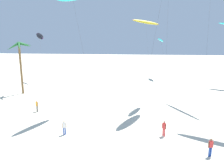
% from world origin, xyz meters
% --- Properties ---
extents(palm_tree_3, '(4.77, 4.18, 9.82)m').
position_xyz_m(palm_tree_3, '(-17.70, 35.87, 8.01)').
color(palm_tree_3, brown).
rests_on(palm_tree_3, ground).
extents(flying_kite_0, '(5.68, 9.25, 12.33)m').
position_xyz_m(flying_kite_0, '(-20.12, 49.34, 11.08)').
color(flying_kite_0, black).
rests_on(flying_kite_0, ground).
extents(flying_kite_2, '(7.76, 9.92, 16.16)m').
position_xyz_m(flying_kite_2, '(5.80, 61.26, 15.04)').
color(flying_kite_2, yellow).
rests_on(flying_kite_2, ground).
extents(flying_kite_10, '(3.25, 5.73, 10.81)m').
position_xyz_m(flying_kite_10, '(9.73, 57.14, 10.08)').
color(flying_kite_10, '#19B2B7').
rests_on(flying_kite_10, ground).
extents(person_foreground_walker, '(0.49, 0.27, 1.70)m').
position_xyz_m(person_foreground_walker, '(10.82, 16.86, 0.94)').
color(person_foreground_walker, '#284CA3').
rests_on(person_foreground_walker, ground).
extents(person_near_right, '(0.47, 0.31, 1.65)m').
position_xyz_m(person_near_right, '(-3.47, 19.41, 0.90)').
color(person_near_right, '#284CA3').
rests_on(person_near_right, ground).
extents(person_mid_field, '(0.46, 0.31, 1.71)m').
position_xyz_m(person_mid_field, '(-9.95, 26.11, 0.94)').
color(person_mid_field, slate).
rests_on(person_mid_field, ground).
extents(person_far_watcher, '(0.44, 0.33, 1.72)m').
position_xyz_m(person_far_watcher, '(7.20, 20.44, 0.95)').
color(person_far_watcher, red).
rests_on(person_far_watcher, ground).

